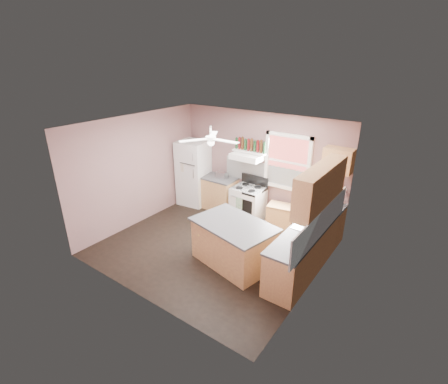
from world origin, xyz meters
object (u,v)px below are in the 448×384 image
Objects in this scene: island at (234,244)px; toaster at (222,175)px; stove at (248,203)px; cart at (280,217)px; refrigerator at (194,173)px.

toaster is at bearing 143.34° from island.
toaster is at bearing 173.53° from stove.
toaster is 0.45× the size of cart.
toaster is 0.33× the size of stove.
toaster is 2.61m from island.
island is (-0.13, -1.84, 0.12)m from cart.
cart is at bearing 98.03° from island.
cart is (1.81, -0.07, -0.68)m from toaster.
cart is at bearing -3.83° from toaster.
refrigerator is 2.76m from cart.
refrigerator is at bearing 171.25° from cart.
stove is 0.57× the size of island.
island is at bearing -67.11° from stove.
refrigerator is 1.18× the size of island.
island is (2.56, -1.79, -0.47)m from refrigerator.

